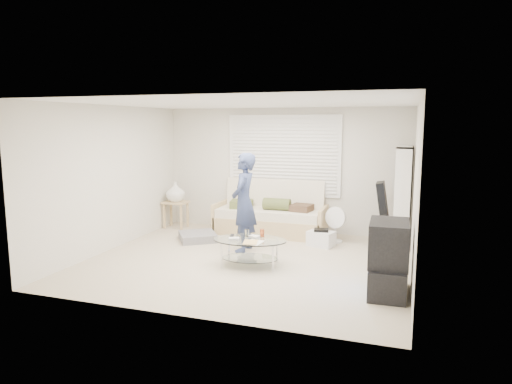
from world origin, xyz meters
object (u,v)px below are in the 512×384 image
(bookshelf, at_px, (402,197))
(futon_sofa, at_px, (271,216))
(coffee_table, at_px, (250,245))
(tv_unit, at_px, (388,259))

(bookshelf, bearing_deg, futon_sofa, 176.45)
(futon_sofa, bearing_deg, coffee_table, -82.19)
(bookshelf, height_order, tv_unit, bookshelf)
(futon_sofa, xyz_separation_m, bookshelf, (2.49, -0.15, 0.55))
(futon_sofa, xyz_separation_m, coffee_table, (0.29, -2.12, -0.01))
(coffee_table, bearing_deg, tv_unit, -14.07)
(bookshelf, bearing_deg, tv_unit, -92.89)
(bookshelf, distance_m, coffee_table, 3.00)
(tv_unit, height_order, coffee_table, tv_unit)
(bookshelf, distance_m, tv_unit, 2.52)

